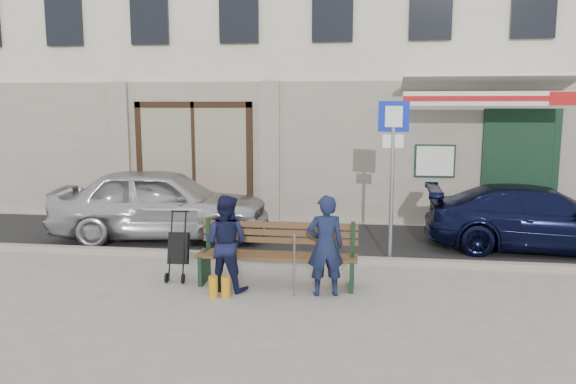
% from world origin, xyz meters
% --- Properties ---
extents(ground, '(80.00, 80.00, 0.00)m').
position_xyz_m(ground, '(0.00, 0.00, 0.00)').
color(ground, '#9E9991').
rests_on(ground, ground).
extents(asphalt_lane, '(60.00, 3.20, 0.01)m').
position_xyz_m(asphalt_lane, '(0.00, 3.10, 0.01)').
color(asphalt_lane, '#282828').
rests_on(asphalt_lane, ground).
extents(curb, '(60.00, 0.18, 0.12)m').
position_xyz_m(curb, '(0.00, 1.50, 0.06)').
color(curb, '#9E9384').
rests_on(curb, ground).
extents(building, '(20.00, 8.27, 10.00)m').
position_xyz_m(building, '(0.01, 8.45, 4.97)').
color(building, beige).
rests_on(building, ground).
extents(car_silver, '(4.48, 2.30, 1.46)m').
position_xyz_m(car_silver, '(-3.25, 2.81, 0.73)').
color(car_silver, '#BABABF').
rests_on(car_silver, ground).
extents(car_navy, '(4.20, 1.87, 1.20)m').
position_xyz_m(car_navy, '(4.00, 2.92, 0.60)').
color(car_navy, black).
rests_on(car_navy, ground).
extents(parking_sign, '(0.51, 0.10, 2.74)m').
position_xyz_m(parking_sign, '(1.24, 1.70, 1.84)').
color(parking_sign, gray).
rests_on(parking_sign, ground).
extents(bench, '(2.40, 1.17, 0.98)m').
position_xyz_m(bench, '(-0.54, 0.23, 0.46)').
color(bench, brown).
rests_on(bench, ground).
extents(man, '(0.59, 0.46, 1.44)m').
position_xyz_m(man, '(0.26, -0.13, 0.72)').
color(man, '#141C39').
rests_on(man, ground).
extents(woman, '(0.78, 0.66, 1.40)m').
position_xyz_m(woman, '(-1.19, -0.09, 0.70)').
color(woman, '#121633').
rests_on(woman, ground).
extents(stroller, '(0.32, 0.45, 1.06)m').
position_xyz_m(stroller, '(-2.04, 0.29, 0.47)').
color(stroller, black).
rests_on(stroller, ground).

